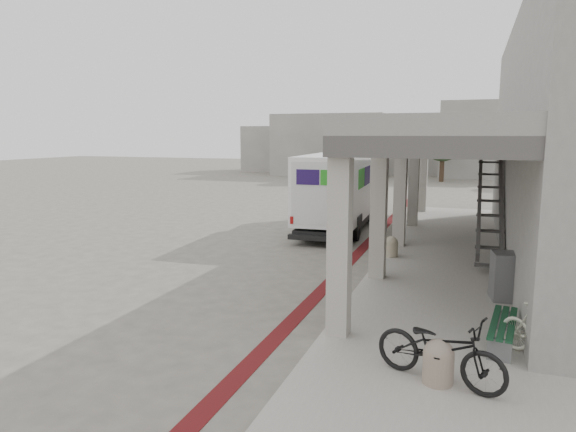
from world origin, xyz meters
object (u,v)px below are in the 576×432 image
at_px(bicycle_cream, 541,334).
at_px(bench, 503,328).
at_px(fedex_truck, 339,190).
at_px(utility_cabinet, 503,276).
at_px(bicycle_black, 440,349).

bearing_deg(bicycle_cream, bench, 90.01).
xyz_separation_m(fedex_truck, utility_cabinet, (5.55, -7.45, -0.93)).
bearing_deg(utility_cabinet, bench, -101.50).
relative_size(fedex_truck, bench, 3.90).
distance_m(fedex_truck, utility_cabinet, 9.33).
bearing_deg(utility_cabinet, fedex_truck, 117.85).
height_order(utility_cabinet, bicycle_black, utility_cabinet).
height_order(bench, utility_cabinet, utility_cabinet).
relative_size(bench, bicycle_cream, 1.21).
relative_size(utility_cabinet, bicycle_cream, 0.71).
relative_size(bicycle_black, bicycle_cream, 1.32).
distance_m(utility_cabinet, bicycle_black, 4.56).
bearing_deg(bench, fedex_truck, 124.79).
xyz_separation_m(utility_cabinet, bicycle_cream, (0.40, -3.12, -0.08)).
bearing_deg(bicycle_black, fedex_truck, 39.80).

